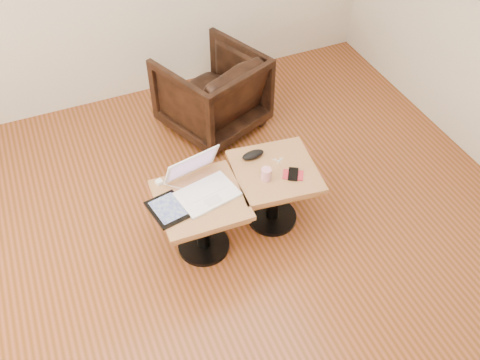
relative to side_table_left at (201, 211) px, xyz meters
name	(u,v)px	position (x,y,z in m)	size (l,w,h in m)	color
room_shell	(215,121)	(-0.02, -0.38, 0.99)	(4.52, 4.52, 2.71)	#59300F
side_table_left	(201,211)	(0.00, 0.00, 0.00)	(0.54, 0.54, 0.47)	black
side_table_right	(274,182)	(0.52, 0.05, 0.00)	(0.58, 0.58, 0.47)	black
laptop	(202,185)	(0.04, 0.06, 0.17)	(0.41, 0.41, 0.23)	white
tablet	(168,209)	(-0.21, -0.02, 0.13)	(0.24, 0.28, 0.02)	black
charging_adapter	(159,182)	(-0.19, 0.22, 0.13)	(0.04, 0.04, 0.02)	white
glasses_case	(253,155)	(0.44, 0.20, 0.14)	(0.15, 0.07, 0.05)	black
striped_cup	(266,174)	(0.43, -0.01, 0.16)	(0.07, 0.07, 0.08)	#C73754
earbuds_tangle	(278,160)	(0.58, 0.11, 0.12)	(0.07, 0.05, 0.01)	white
phone_on_sleeve	(293,174)	(0.61, -0.05, 0.13)	(0.16, 0.14, 0.02)	#A72C29
armchair	(212,92)	(0.52, 1.17, -0.03)	(0.70, 0.72, 0.65)	black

